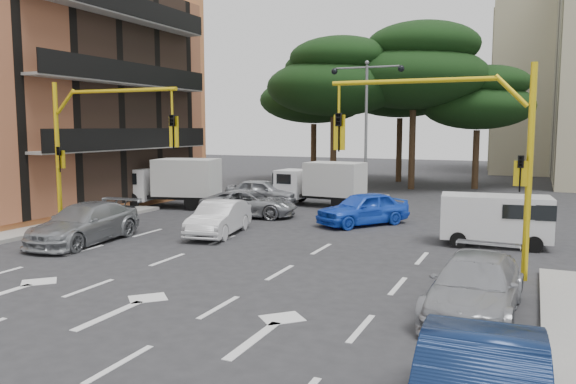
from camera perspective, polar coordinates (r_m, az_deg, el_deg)
name	(u,v)px	position (r m, az deg, el deg)	size (l,w,h in m)	color
ground	(221,266)	(17.59, -6.81, -7.46)	(120.00, 120.00, 0.00)	#28282B
median_strip	(365,201)	(32.16, 7.81, -0.92)	(1.40, 6.00, 0.15)	gray
apartment_orange	(12,80)	(35.10, -26.26, 10.18)	(15.19, 16.15, 13.70)	#C37B3D
pine_left_near	(335,77)	(38.90, 4.76, 11.53)	(9.15, 9.15, 10.23)	#382616
pine_center	(415,67)	(39.59, 12.76, 12.31)	(9.98, 9.98, 11.16)	#382616
pine_left_far	(314,92)	(43.62, 2.70, 10.10)	(8.32, 8.32, 9.30)	#382616
pine_right	(479,98)	(40.84, 18.82, 9.02)	(7.49, 7.49, 8.37)	#382616
pine_back	(401,83)	(44.81, 11.43, 10.77)	(9.15, 9.15, 10.23)	#382616
signal_mast_right	(462,141)	(16.78, 17.27, 5.02)	(5.79, 0.37, 6.00)	yellow
signal_mast_left	(92,137)	(22.77, -19.30, 5.29)	(5.79, 0.37, 6.00)	yellow
street_lamp_center	(366,106)	(31.91, 7.97, 8.65)	(4.16, 0.36, 7.77)	slate
car_white_hatch	(219,218)	(22.42, -7.02, -2.65)	(1.43, 4.09, 1.35)	silver
car_blue_compact	(363,208)	(24.73, 7.62, -1.67)	(1.71, 4.26, 1.45)	blue
car_silver_wagon	(85,223)	(22.09, -19.97, -3.01)	(2.02, 4.98, 1.45)	gray
car_silver_cross_a	(249,203)	(26.84, -3.97, -1.16)	(2.11, 4.58, 1.27)	gray
car_silver_cross_b	(263,192)	(31.09, -2.60, 0.04)	(1.66, 4.12, 1.40)	#A6A9AE
car_silver_parked	(475,286)	(13.59, 18.48, -9.08)	(1.88, 4.63, 1.34)	#96989D
van_white	(495,220)	(21.53, 20.28, -2.69)	(1.69, 3.74, 1.87)	silver
box_truck_a	(170,183)	(30.52, -11.88, 0.90)	(2.21, 5.27, 2.59)	silver
box_truck_b	(320,184)	(30.50, 3.29, 0.84)	(2.04, 4.86, 2.39)	white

